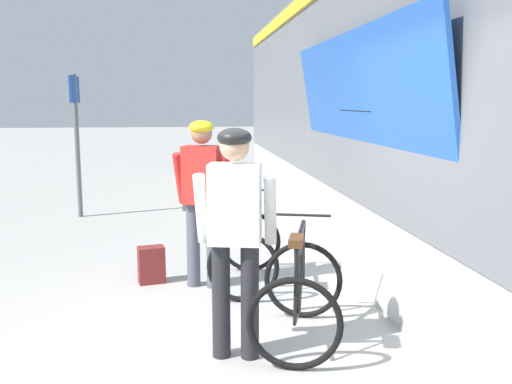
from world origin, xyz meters
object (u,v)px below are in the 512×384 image
Objects in this scene: cyclist_far_in_red at (202,189)px; backpack_on_platform at (151,265)px; cyclist_near_in_white at (235,223)px; platform_sign_post at (76,121)px; bicycle_near_black at (299,294)px; bicycle_far_teal at (247,249)px.

cyclist_far_in_red reaches higher than backpack_on_platform.
backpack_on_platform is at bearing 161.10° from cyclist_far_in_red.
cyclist_near_in_white is at bearing -80.54° from backpack_on_platform.
platform_sign_post reaches higher than cyclist_far_in_red.
backpack_on_platform is at bearing 127.24° from bicycle_near_black.
bicycle_far_teal is at bearing -4.97° from cyclist_far_in_red.
cyclist_near_in_white is 6.07m from platform_sign_post.
cyclist_far_in_red is 1.79m from bicycle_near_black.
bicycle_near_black is (0.73, -1.50, -0.65)m from cyclist_far_in_red.
bicycle_near_black is at bearing -64.16° from cyclist_far_in_red.
cyclist_near_in_white reaches higher than bicycle_near_black.
bicycle_near_black is at bearing 21.03° from cyclist_near_in_white.
cyclist_near_in_white and cyclist_far_in_red have the same top height.
cyclist_near_in_white reaches higher than backpack_on_platform.
backpack_on_platform is (-1.02, 0.23, -0.20)m from bicycle_far_teal.
platform_sign_post reaches higher than bicycle_far_teal.
cyclist_near_in_white is 1.81m from bicycle_far_teal.
bicycle_near_black and bicycle_far_teal have the same top height.
backpack_on_platform is 0.17× the size of platform_sign_post.
platform_sign_post reaches higher than backpack_on_platform.
bicycle_far_teal is at bearing -58.63° from platform_sign_post.
bicycle_near_black is at bearing -64.78° from backpack_on_platform.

